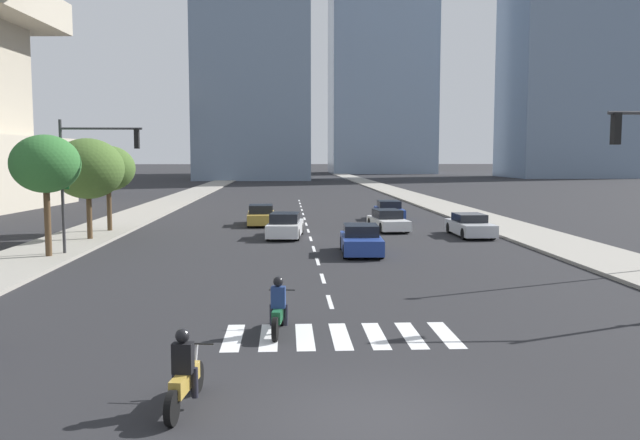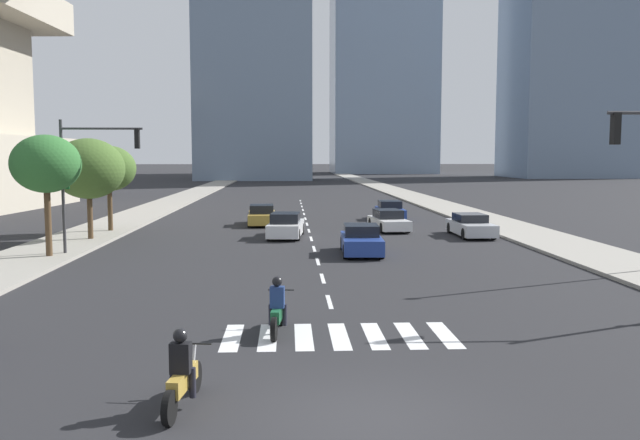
# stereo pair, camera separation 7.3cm
# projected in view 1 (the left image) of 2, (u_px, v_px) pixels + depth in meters

# --- Properties ---
(ground_plane) EXTENTS (800.00, 800.00, 0.00)m
(ground_plane) POSITION_uv_depth(u_px,v_px,m) (365.00, 418.00, 11.52)
(ground_plane) COLOR #232326
(sidewalk_east) EXTENTS (4.00, 260.00, 0.15)m
(sidewalk_east) POSITION_uv_depth(u_px,v_px,m) (507.00, 227.00, 41.99)
(sidewalk_east) COLOR gray
(sidewalk_east) RESTS_ON ground
(sidewalk_west) EXTENTS (4.00, 260.00, 0.15)m
(sidewalk_west) POSITION_uv_depth(u_px,v_px,m) (102.00, 229.00, 40.69)
(sidewalk_west) COLOR gray
(sidewalk_west) RESTS_ON ground
(crosswalk_near) EXTENTS (5.85, 2.54, 0.01)m
(crosswalk_near) POSITION_uv_depth(u_px,v_px,m) (340.00, 336.00, 16.76)
(crosswalk_near) COLOR silver
(crosswalk_near) RESTS_ON ground
(lane_divider_center) EXTENTS (0.14, 50.00, 0.01)m
(lane_divider_center) POSITION_uv_depth(u_px,v_px,m) (306.00, 224.00, 44.60)
(lane_divider_center) COLOR silver
(lane_divider_center) RESTS_ON ground
(motorcycle_lead) EXTENTS (0.70, 2.20, 1.49)m
(motorcycle_lead) POSITION_uv_depth(u_px,v_px,m) (185.00, 377.00, 11.92)
(motorcycle_lead) COLOR black
(motorcycle_lead) RESTS_ON ground
(motorcycle_third) EXTENTS (0.70, 2.19, 1.49)m
(motorcycle_third) POSITION_uv_depth(u_px,v_px,m) (279.00, 311.00, 17.02)
(motorcycle_third) COLOR black
(motorcycle_third) RESTS_ON ground
(sedan_white_0) EXTENTS (2.16, 4.63, 1.40)m
(sedan_white_0) POSITION_uv_depth(u_px,v_px,m) (285.00, 226.00, 37.23)
(sedan_white_0) COLOR silver
(sedan_white_0) RESTS_ON ground
(sedan_blue_1) EXTENTS (1.97, 4.38, 1.36)m
(sedan_blue_1) POSITION_uv_depth(u_px,v_px,m) (361.00, 241.00, 30.93)
(sedan_blue_1) COLOR navy
(sedan_blue_1) RESTS_ON ground
(sedan_blue_2) EXTENTS (1.87, 4.42, 1.36)m
(sedan_blue_2) POSITION_uv_depth(u_px,v_px,m) (389.00, 211.00, 47.72)
(sedan_blue_2) COLOR navy
(sedan_blue_2) RESTS_ON ground
(sedan_white_3) EXTENTS (2.13, 4.73, 1.27)m
(sedan_white_3) POSITION_uv_depth(u_px,v_px,m) (388.00, 221.00, 40.87)
(sedan_white_3) COLOR silver
(sedan_white_3) RESTS_ON ground
(sedan_silver_4) EXTENTS (1.87, 4.66, 1.27)m
(sedan_silver_4) POSITION_uv_depth(u_px,v_px,m) (470.00, 226.00, 37.85)
(sedan_silver_4) COLOR #B7BABF
(sedan_silver_4) RESTS_ON ground
(sedan_gold_5) EXTENTS (1.91, 4.67, 1.36)m
(sedan_gold_5) POSITION_uv_depth(u_px,v_px,m) (261.00, 216.00, 44.07)
(sedan_gold_5) COLOR #B28E38
(sedan_gold_5) RESTS_ON ground
(traffic_signal_far) EXTENTS (3.93, 0.28, 6.04)m
(traffic_signal_far) POSITION_uv_depth(u_px,v_px,m) (91.00, 163.00, 29.91)
(traffic_signal_far) COLOR #333335
(traffic_signal_far) RESTS_ON sidewalk_west
(street_tree_nearest) EXTENTS (3.00, 3.00, 5.34)m
(street_tree_nearest) POSITION_uv_depth(u_px,v_px,m) (45.00, 164.00, 28.96)
(street_tree_nearest) COLOR #4C3823
(street_tree_nearest) RESTS_ON sidewalk_west
(street_tree_second) EXTENTS (3.78, 3.78, 5.35)m
(street_tree_second) POSITION_uv_depth(u_px,v_px,m) (88.00, 169.00, 35.16)
(street_tree_second) COLOR #4C3823
(street_tree_second) RESTS_ON sidewalk_west
(street_tree_third) EXTENTS (3.15, 3.15, 5.03)m
(street_tree_third) POSITION_uv_depth(u_px,v_px,m) (108.00, 169.00, 39.17)
(street_tree_third) COLOR #4C3823
(street_tree_third) RESTS_ON sidewalk_west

